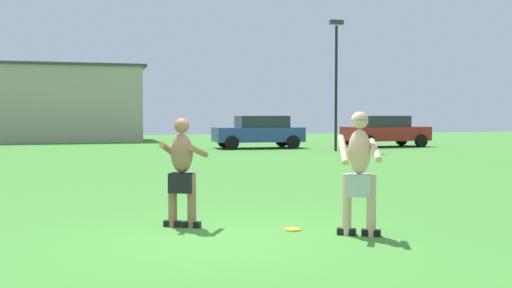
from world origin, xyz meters
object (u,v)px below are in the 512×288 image
player_with_cap (359,167)px  car_blue_near_post (259,131)px  car_red_far_end (385,131)px  lamp_post (336,71)px  frisbee (292,229)px  player_in_black (182,170)px

player_with_cap → car_blue_near_post: bearing=77.8°
car_red_far_end → lamp_post: lamp_post is taller
car_red_far_end → frisbee: bearing=-121.1°
frisbee → lamp_post: bearing=64.8°
car_blue_near_post → lamp_post: lamp_post is taller
frisbee → lamp_post: 18.90m
player_with_cap → car_red_far_end: player_with_cap is taller
player_with_cap → lamp_post: bearing=67.7°
frisbee → lamp_post: (7.89, 16.80, 3.56)m
car_blue_near_post → lamp_post: size_ratio=0.74×
player_with_cap → frisbee: player_with_cap is taller
player_with_cap → car_red_far_end: bearing=61.3°
player_in_black → frisbee: bearing=-24.6°
frisbee → car_red_far_end: bearing=58.9°
player_in_black → car_blue_near_post: 20.41m
player_with_cap → car_red_far_end: size_ratio=0.39×
car_blue_near_post → frisbee: bearing=-104.6°
player_in_black → car_red_far_end: 22.95m
player_with_cap → player_in_black: (-2.25, 1.28, -0.10)m
frisbee → car_red_far_end: 22.73m
player_with_cap → lamp_post: 18.99m
player_with_cap → frisbee: bearing=141.9°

